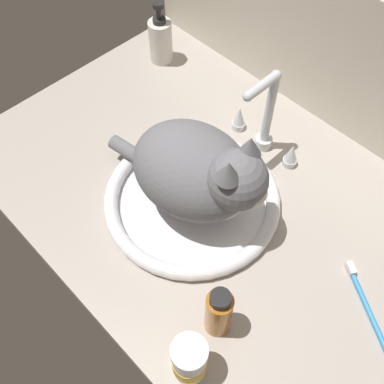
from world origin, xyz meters
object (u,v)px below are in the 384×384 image
Objects in this scene: sink_basin at (192,199)px; pill_bottle at (189,360)px; amber_bottle at (219,312)px; faucet at (265,121)px; cat at (200,173)px; toothbrush at (367,305)px; soap_pump_bottle at (161,40)px.

pill_bottle is (24.08, -24.09, 3.60)cm from sink_basin.
faucet is at bearing 120.47° from amber_bottle.
cat is at bearing 8.64° from sink_basin.
cat reaches higher than toothbrush.
toothbrush is (37.14, 6.64, -11.63)cm from cat.
faucet is 1.31× the size of soap_pump_bottle.
amber_bottle is at bearing -34.42° from soap_pump_bottle.
cat is 2.91× the size of amber_bottle.
faucet reaches higher than soap_pump_bottle.
sink_basin is 3.50× the size of pill_bottle.
sink_basin is at bearing 145.44° from amber_bottle.
sink_basin is 2.30× the size of toothbrush.
cat reaches higher than amber_bottle.
faucet is 0.58× the size of cat.
faucet is (0.00, 22.31, 7.19)cm from sink_basin.
cat reaches higher than soap_pump_bottle.
amber_bottle is (-2.01, 8.88, 1.24)cm from pill_bottle.
faucet is at bearing 158.52° from toothbrush.
soap_pump_bottle reaches higher than sink_basin.
cat is 49.27cm from soap_pump_bottle.
sink_basin is at bearing -171.36° from cat.
pill_bottle is 9.19cm from amber_bottle.
amber_bottle is at bearing -59.53° from faucet.
pill_bottle is at bearing -45.01° from sink_basin.
faucet is 22.41cm from cat.
pill_bottle is at bearing -115.79° from toothbrush.
toothbrush is (78.24, -19.83, -5.55)cm from soap_pump_bottle.
soap_pump_bottle reaches higher than amber_bottle.
faucet is 2.07× the size of pill_bottle.
sink_basin is 39.68cm from toothbrush.
sink_basin is 11.07cm from cat.
sink_basin reaches higher than toothbrush.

